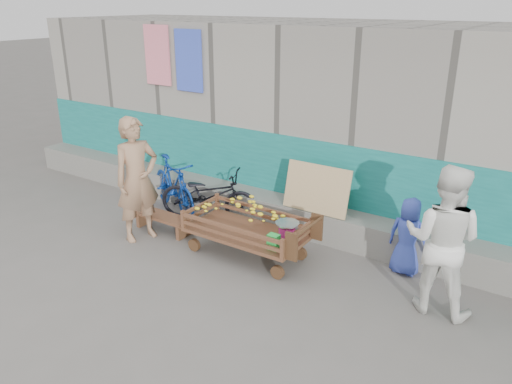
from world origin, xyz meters
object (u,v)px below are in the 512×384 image
Objects in this scene: banana_cart at (244,220)px; bicycle_dark at (209,195)px; bicycle_blue at (173,185)px; bench at (163,219)px; woman at (443,240)px; child at (408,236)px; vendor_man at (137,180)px.

banana_cart is 1.33m from bicycle_dark.
banana_cart is 1.17× the size of bicycle_blue.
bicycle_blue is at bearing 118.91° from bench.
bicycle_dark is (-3.70, 0.52, -0.45)m from woman.
banana_cart is 2.15m from child.
woman is at bearing -71.44° from bicycle_blue.
bench is 4.11m from woman.
woman reaches higher than bicycle_blue.
bicycle_blue is at bearing 161.82° from banana_cart.
banana_cart is at bearing -58.21° from vendor_man.
woman is (4.15, 0.54, -0.05)m from vendor_man.
vendor_man is 1.77× the size of child.
woman reaches higher than child.
bench is 0.80m from bicycle_blue.
bench is 0.64× the size of bicycle_dark.
bench is at bearing -178.05° from banana_cart.
vendor_man is 1.18× the size of bicycle_blue.
banana_cart is 1.95m from bicycle_blue.
vendor_man reaches higher than child.
bicycle_dark is 0.71m from bicycle_blue.
child reaches higher than bench.
banana_cart is 1.04× the size of woman.
bench is at bearing 0.54° from vendor_man.
child is at bearing -63.23° from bicycle_blue.
bicycle_dark is at bearing -5.14° from vendor_man.
bicycle_blue is (-0.26, 1.01, -0.45)m from vendor_man.
vendor_man is at bearing -107.16° from bench.
woman reaches higher than bicycle_dark.
child is (2.02, 0.76, -0.00)m from banana_cart.
woman is 1.08× the size of bicycle_dark.
bicycle_blue reaches higher than bicycle_dark.
child is 3.17m from bicycle_dark.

